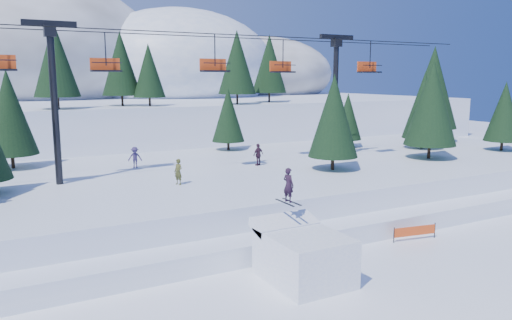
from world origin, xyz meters
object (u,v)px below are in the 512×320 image
jump_kicker (303,254)px  banner_far (420,221)px  chairlift (200,77)px  banner_near (415,231)px

jump_kicker → banner_far: jump_kicker is taller
jump_kicker → chairlift: size_ratio=0.11×
banner_near → jump_kicker: bearing=-169.2°
jump_kicker → banner_near: size_ratio=1.79×
jump_kicker → banner_far: size_ratio=1.79×
jump_kicker → chairlift: chairlift is taller
banner_near → banner_far: size_ratio=0.99×
jump_kicker → banner_near: jump_kicker is taller
chairlift → banner_far: bearing=-53.6°
banner_far → banner_near: bearing=-143.8°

